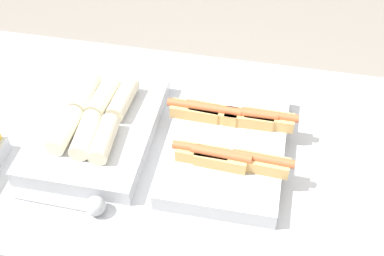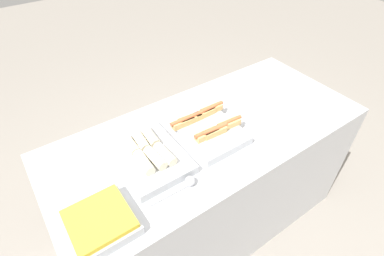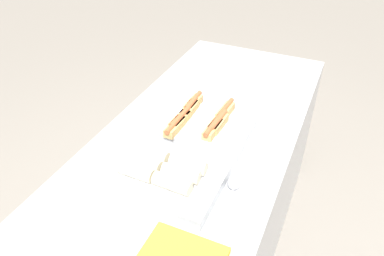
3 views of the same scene
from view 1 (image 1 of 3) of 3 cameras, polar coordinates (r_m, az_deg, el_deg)
counter at (r=1.83m, az=3.95°, el=-12.57°), size 1.88×0.83×0.92m
tray_hotdogs at (r=1.44m, az=3.80°, el=-1.70°), size 0.36×0.45×0.10m
tray_wraps at (r=1.51m, az=-10.22°, el=0.31°), size 0.32×0.45×0.10m
serving_spoon_near at (r=1.35m, az=-10.87°, el=-8.14°), size 0.24×0.05×0.05m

